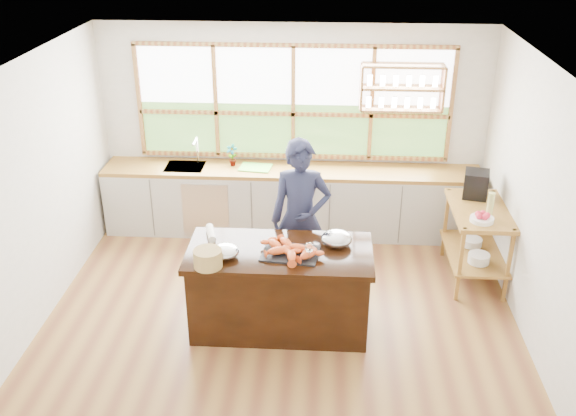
# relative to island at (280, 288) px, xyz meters

# --- Properties ---
(ground_plane) EXTENTS (5.00, 5.00, 0.00)m
(ground_plane) POSITION_rel_island_xyz_m (0.00, 0.20, -0.45)
(ground_plane) COLOR olive
(room_shell) EXTENTS (5.02, 4.52, 2.71)m
(room_shell) POSITION_rel_island_xyz_m (0.02, 0.71, 1.30)
(room_shell) COLOR silver
(room_shell) RESTS_ON ground_plane
(back_counter) EXTENTS (4.90, 0.63, 0.90)m
(back_counter) POSITION_rel_island_xyz_m (-0.02, 2.14, 0.00)
(back_counter) COLOR #AAA8A0
(back_counter) RESTS_ON ground_plane
(right_shelf_unit) EXTENTS (0.62, 1.10, 0.90)m
(right_shelf_unit) POSITION_rel_island_xyz_m (2.19, 1.09, 0.15)
(right_shelf_unit) COLOR olive
(right_shelf_unit) RESTS_ON ground_plane
(island) EXTENTS (1.85, 0.90, 0.90)m
(island) POSITION_rel_island_xyz_m (0.00, 0.00, 0.00)
(island) COLOR black
(island) RESTS_ON ground_plane
(cook) EXTENTS (0.67, 0.45, 1.81)m
(cook) POSITION_rel_island_xyz_m (0.18, 0.71, 0.45)
(cook) COLOR #1B1E37
(cook) RESTS_ON ground_plane
(potted_plant) EXTENTS (0.18, 0.14, 0.29)m
(potted_plant) POSITION_rel_island_xyz_m (-0.78, 2.20, 0.59)
(potted_plant) COLOR slate
(potted_plant) RESTS_ON back_counter
(cutting_board) EXTENTS (0.44, 0.35, 0.01)m
(cutting_board) POSITION_rel_island_xyz_m (-0.47, 2.14, 0.45)
(cutting_board) COLOR #68CD43
(cutting_board) RESTS_ON back_counter
(espresso_machine) EXTENTS (0.33, 0.35, 0.31)m
(espresso_machine) POSITION_rel_island_xyz_m (2.19, 1.43, 0.60)
(espresso_machine) COLOR black
(espresso_machine) RESTS_ON right_shelf_unit
(wine_bottle) EXTENTS (0.09, 0.09, 0.29)m
(wine_bottle) POSITION_rel_island_xyz_m (2.24, 0.89, 0.59)
(wine_bottle) COLOR #A9B35E
(wine_bottle) RESTS_ON right_shelf_unit
(fruit_bowl) EXTENTS (0.25, 0.25, 0.11)m
(fruit_bowl) POSITION_rel_island_xyz_m (2.14, 0.77, 0.49)
(fruit_bowl) COLOR white
(fruit_bowl) RESTS_ON right_shelf_unit
(slate_board) EXTENTS (0.60, 0.47, 0.02)m
(slate_board) POSITION_rel_island_xyz_m (0.11, -0.07, 0.45)
(slate_board) COLOR black
(slate_board) RESTS_ON island
(lobster_pile) EXTENTS (0.55, 0.48, 0.08)m
(lobster_pile) POSITION_rel_island_xyz_m (0.10, -0.08, 0.50)
(lobster_pile) COLOR orange
(lobster_pile) RESTS_ON slate_board
(mixing_bowl_left) EXTENTS (0.27, 0.27, 0.13)m
(mixing_bowl_left) POSITION_rel_island_xyz_m (-0.52, -0.16, 0.50)
(mixing_bowl_left) COLOR #B4B6BB
(mixing_bowl_left) RESTS_ON island
(mixing_bowl_right) EXTENTS (0.32, 0.32, 0.15)m
(mixing_bowl_right) POSITION_rel_island_xyz_m (0.56, 0.16, 0.51)
(mixing_bowl_right) COLOR #B4B6BB
(mixing_bowl_right) RESTS_ON island
(wine_glass) EXTENTS (0.08, 0.08, 0.22)m
(wine_glass) POSITION_rel_island_xyz_m (0.30, -0.22, 0.61)
(wine_glass) COLOR white
(wine_glass) RESTS_ON island
(wicker_basket) EXTENTS (0.27, 0.27, 0.18)m
(wicker_basket) POSITION_rel_island_xyz_m (-0.65, -0.35, 0.53)
(wicker_basket) COLOR tan
(wicker_basket) RESTS_ON island
(parchment_roll) EXTENTS (0.16, 0.31, 0.08)m
(parchment_roll) POSITION_rel_island_xyz_m (-0.73, 0.25, 0.49)
(parchment_roll) COLOR white
(parchment_roll) RESTS_ON island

